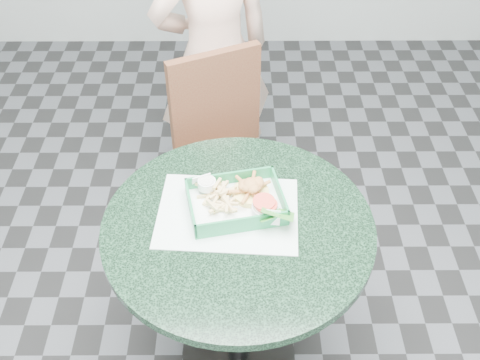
{
  "coord_description": "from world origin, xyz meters",
  "views": [
    {
      "loc": [
        -0.0,
        -1.16,
        2.02
      ],
      "look_at": [
        0.01,
        0.1,
        0.85
      ],
      "focal_mm": 42.0,
      "sensor_mm": 36.0,
      "label": 1
    }
  ],
  "objects_px": {
    "diner_person": "(214,56)",
    "food_basket": "(236,209)",
    "crab_sandwich": "(253,195)",
    "sauce_ramekin": "(212,184)",
    "dining_chair": "(216,149)",
    "cafe_table": "(238,262)"
  },
  "relations": [
    {
      "from": "cafe_table",
      "to": "dining_chair",
      "type": "xyz_separation_m",
      "value": [
        -0.09,
        0.64,
        -0.05
      ]
    },
    {
      "from": "diner_person",
      "to": "crab_sandwich",
      "type": "distance_m",
      "value": 0.92
    },
    {
      "from": "cafe_table",
      "to": "diner_person",
      "type": "height_order",
      "value": "diner_person"
    },
    {
      "from": "dining_chair",
      "to": "crab_sandwich",
      "type": "distance_m",
      "value": 0.62
    },
    {
      "from": "cafe_table",
      "to": "food_basket",
      "type": "height_order",
      "value": "food_basket"
    },
    {
      "from": "cafe_table",
      "to": "crab_sandwich",
      "type": "height_order",
      "value": "crab_sandwich"
    },
    {
      "from": "diner_person",
      "to": "crab_sandwich",
      "type": "xyz_separation_m",
      "value": [
        0.15,
        -0.91,
        0.04
      ]
    },
    {
      "from": "food_basket",
      "to": "sauce_ramekin",
      "type": "relative_size",
      "value": 5.02
    },
    {
      "from": "sauce_ramekin",
      "to": "food_basket",
      "type": "bearing_deg",
      "value": -45.24
    },
    {
      "from": "food_basket",
      "to": "sauce_ramekin",
      "type": "bearing_deg",
      "value": 134.76
    },
    {
      "from": "cafe_table",
      "to": "sauce_ramekin",
      "type": "height_order",
      "value": "sauce_ramekin"
    },
    {
      "from": "diner_person",
      "to": "food_basket",
      "type": "xyz_separation_m",
      "value": [
        0.09,
        -0.94,
        0.01
      ]
    },
    {
      "from": "food_basket",
      "to": "crab_sandwich",
      "type": "relative_size",
      "value": 2.49
    },
    {
      "from": "diner_person",
      "to": "food_basket",
      "type": "distance_m",
      "value": 0.95
    },
    {
      "from": "dining_chair",
      "to": "sauce_ramekin",
      "type": "height_order",
      "value": "dining_chair"
    },
    {
      "from": "crab_sandwich",
      "to": "sauce_ramekin",
      "type": "bearing_deg",
      "value": 160.31
    },
    {
      "from": "cafe_table",
      "to": "food_basket",
      "type": "relative_size",
      "value": 2.91
    },
    {
      "from": "dining_chair",
      "to": "food_basket",
      "type": "height_order",
      "value": "dining_chair"
    },
    {
      "from": "diner_person",
      "to": "crab_sandwich",
      "type": "relative_size",
      "value": 13.18
    },
    {
      "from": "diner_person",
      "to": "sauce_ramekin",
      "type": "height_order",
      "value": "diner_person"
    },
    {
      "from": "dining_chair",
      "to": "diner_person",
      "type": "bearing_deg",
      "value": 66.99
    },
    {
      "from": "dining_chair",
      "to": "crab_sandwich",
      "type": "bearing_deg",
      "value": -100.41
    }
  ]
}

